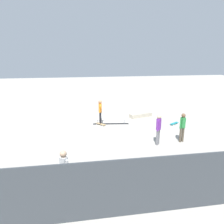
{
  "coord_description": "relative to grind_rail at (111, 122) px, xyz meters",
  "views": [
    {
      "loc": [
        1.83,
        13.49,
        4.74
      ],
      "look_at": [
        -0.24,
        0.36,
        1.0
      ],
      "focal_mm": 33.63,
      "sensor_mm": 36.0,
      "label": 1
    }
  ],
  "objects": [
    {
      "name": "loose_skateboard_teal",
      "position": [
        -4.32,
        0.75,
        -0.06
      ],
      "size": [
        0.79,
        0.59,
        0.09
      ],
      "rotation": [
        0.0,
        0.0,
        0.55
      ],
      "color": "teal",
      "rests_on": "ground_plane"
    },
    {
      "name": "grind_rail",
      "position": [
        0.0,
        0.0,
        0.0
      ],
      "size": [
        2.48,
        0.53,
        0.31
      ],
      "rotation": [
        0.0,
        0.0,
        -0.12
      ],
      "color": "black",
      "rests_on": "ground_plane"
    },
    {
      "name": "bystander_purple_shirt",
      "position": [
        -1.97,
        3.74,
        0.82
      ],
      "size": [
        0.31,
        0.33,
        1.68
      ],
      "rotation": [
        0.0,
        0.0,
        0.82
      ],
      "color": "slate",
      "rests_on": "ground_plane"
    },
    {
      "name": "skateboard_main",
      "position": [
        0.72,
        0.1,
        -0.06
      ],
      "size": [
        0.67,
        0.74,
        0.09
      ],
      "rotation": [
        0.0,
        0.0,
        5.42
      ],
      "color": "tan",
      "rests_on": "ground_plane"
    },
    {
      "name": "bystander_green_shirt",
      "position": [
        -3.4,
        3.59,
        0.79
      ],
      "size": [
        0.37,
        0.23,
        1.63
      ],
      "rotation": [
        0.0,
        0.0,
        0.2
      ],
      "color": "brown",
      "rests_on": "ground_plane"
    },
    {
      "name": "bystander_white_shirt",
      "position": [
        2.68,
        7.19,
        0.8
      ],
      "size": [
        0.34,
        0.29,
        1.65
      ],
      "rotation": [
        0.0,
        0.0,
        2.46
      ],
      "color": "black",
      "rests_on": "ground_plane"
    },
    {
      "name": "skater_main",
      "position": [
        0.73,
        -0.05,
        0.86
      ],
      "size": [
        0.23,
        1.38,
        1.71
      ],
      "rotation": [
        0.0,
        0.0,
        1.54
      ],
      "color": "black",
      "rests_on": "ground_plane"
    },
    {
      "name": "skate_ledge",
      "position": [
        -2.52,
        -1.29,
        0.01
      ],
      "size": [
        1.83,
        0.96,
        0.29
      ],
      "primitive_type": "cube",
      "rotation": [
        0.0,
        0.0,
        0.27
      ],
      "color": "#B2A893",
      "rests_on": "ground_plane"
    },
    {
      "name": "back_fence",
      "position": [
        0.24,
        8.48,
        0.81
      ],
      "size": [
        24.0,
        0.06,
        1.88
      ],
      "primitive_type": "cube",
      "color": "#383D42",
      "rests_on": "ground_plane"
    },
    {
      "name": "ground_plane",
      "position": [
        0.24,
        0.14,
        -0.13
      ],
      "size": [
        60.0,
        60.0,
        0.0
      ],
      "primitive_type": "plane",
      "color": "#ADA89E"
    }
  ]
}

